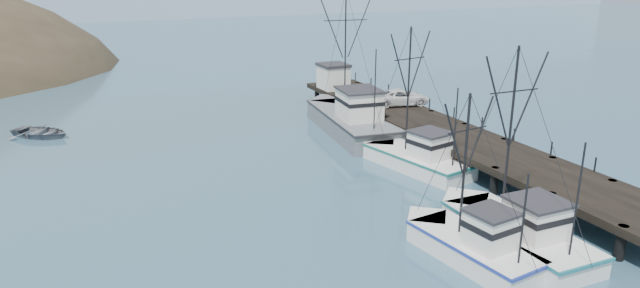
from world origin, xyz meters
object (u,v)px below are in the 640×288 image
object	(u,v)px
trawler_near	(513,230)
pickup_truck	(401,97)
work_vessel	(350,119)
pier_shed	(333,76)
pier	(440,130)
trawler_far	(414,158)
motorboat	(41,137)
trawler_mid	(470,245)

from	to	relation	value
trawler_near	pickup_truck	xyz separation A→B (m)	(7.72, 24.40, 1.95)
work_vessel	pier_shed	world-z (taller)	work_vessel
pier	work_vessel	xyz separation A→B (m)	(-4.50, 7.99, -0.46)
pier	pickup_truck	world-z (taller)	pickup_truck
work_vessel	pier	bearing A→B (deg)	-60.62
trawler_far	motorboat	bearing A→B (deg)	141.51
trawler_far	motorboat	size ratio (longest dim) A/B	1.96
trawler_near	motorboat	distance (m)	42.50
motorboat	trawler_near	bearing A→B (deg)	-102.54
pier	trawler_mid	distance (m)	19.32
pickup_truck	motorboat	distance (m)	34.19
trawler_near	pickup_truck	bearing A→B (deg)	72.45
pier	trawler_far	size ratio (longest dim) A/B	3.94
trawler_mid	work_vessel	bearing A→B (deg)	77.64
pier_shed	motorboat	size ratio (longest dim) A/B	0.56
pickup_truck	trawler_far	bearing A→B (deg)	165.69
pier	pier_shed	bearing A→B (deg)	94.76
pier_shed	trawler_mid	bearing A→B (deg)	-103.62
trawler_near	trawler_far	distance (m)	13.29
trawler_mid	motorboat	bearing A→B (deg)	121.62
trawler_near	pickup_truck	world-z (taller)	trawler_near
pier	pickup_truck	size ratio (longest dim) A/B	7.90
motorboat	work_vessel	bearing A→B (deg)	-69.30
trawler_mid	pier_shed	bearing A→B (deg)	76.38
trawler_near	trawler_mid	distance (m)	3.39
trawler_near	trawler_far	bearing A→B (deg)	81.36
work_vessel	trawler_far	bearing A→B (deg)	-90.10
work_vessel	motorboat	xyz separation A→B (m)	(-26.85, 10.30, -1.23)
pier_shed	pier	bearing A→B (deg)	-85.24
trawler_near	pier_shed	world-z (taller)	trawler_near
work_vessel	motorboat	bearing A→B (deg)	159.02
pier	trawler_far	distance (m)	5.52
work_vessel	motorboat	world-z (taller)	work_vessel
motorboat	trawler_far	bearing A→B (deg)	-86.81
pier	trawler_mid	world-z (taller)	trawler_mid
pier	trawler_near	bearing A→B (deg)	-111.91
pier	pier_shed	xyz separation A→B (m)	(-1.50, 18.00, 1.73)
trawler_far	trawler_near	bearing A→B (deg)	-98.64
trawler_near	motorboat	bearing A→B (deg)	125.77
pickup_truck	work_vessel	bearing A→B (deg)	104.90
trawler_mid	trawler_far	bearing A→B (deg)	68.37
pier	motorboat	size ratio (longest dim) A/B	7.71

